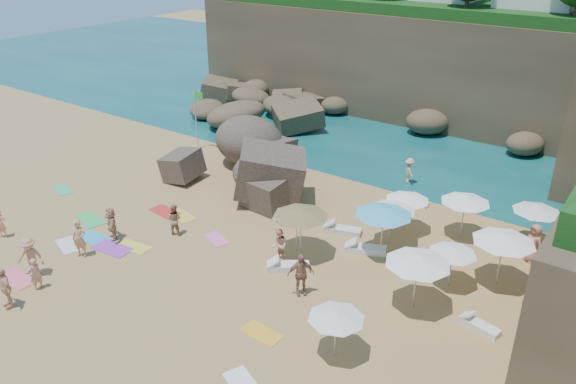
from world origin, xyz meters
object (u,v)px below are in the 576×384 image
Objects in this scene: rock_outcrop at (247,177)px; flag_pole at (197,112)px; person_stand_3 at (301,274)px; person_stand_5 at (265,137)px; parasol_2 at (466,199)px; person_stand_4 at (534,243)px; parasol_0 at (407,197)px; lounger_0 at (288,183)px; person_stand_6 at (35,274)px; parasol_1 at (392,207)px; person_stand_0 at (1,224)px; person_stand_1 at (174,219)px; person_stand_2 at (409,171)px.

flag_pole is at bearing 161.90° from rock_outcrop.
person_stand_5 is at bearing 85.80° from person_stand_3.
person_stand_3 is (15.23, -9.91, -1.67)m from flag_pole.
parasol_2 is 3.61m from person_stand_4.
person_stand_3 is at bearing -98.99° from person_stand_4.
lounger_0 is at bearing 171.96° from parasol_0.
person_stand_6 is at bearing -131.44° from parasol_2.
person_stand_3 is at bearing -99.36° from parasol_0.
parasol_1 reaches higher than person_stand_3.
flag_pole is 8.93m from lounger_0.
person_stand_1 reaches higher than person_stand_0.
person_stand_1 is at bearing -78.29° from rock_outcrop.
parasol_2 is at bearing -153.69° from person_stand_4.
rock_outcrop is 4.72× the size of person_stand_1.
person_stand_4 is 21.80m from person_stand_6.
person_stand_5 is (-3.47, 11.86, 0.10)m from person_stand_1.
person_stand_6 is at bearing 113.70° from person_stand_2.
parasol_1 is 1.42× the size of person_stand_1.
person_stand_2 is 20.79m from person_stand_6.
person_stand_0 is 17.32m from person_stand_5.
person_stand_0 reaches higher than lounger_0.
parasol_0 reaches higher than person_stand_6.
rock_outcrop is at bearing -147.38° from person_stand_4.
parasol_1 reaches higher than parasol_0.
rock_outcrop is 13.67m from person_stand_0.
person_stand_1 is 6.82m from person_stand_6.
lounger_0 is 1.15× the size of person_stand_0.
parasol_2 reaches higher than lounger_0.
person_stand_4 is (21.72, 12.85, 0.18)m from person_stand_0.
lounger_0 is 14.96m from person_stand_6.
lounger_0 is 15.37m from person_stand_0.
parasol_0 is at bearing 9.04° from person_stand_0.
rock_outcrop is 4.09× the size of person_stand_4.
person_stand_4 is (7.14, 8.23, -0.03)m from person_stand_3.
flag_pole is 1.80× the size of parasol_1.
person_stand_0 is at bearing -87.46° from flag_pole.
person_stand_0 is (-15.81, -12.09, -1.13)m from parasol_0.
rock_outcrop is 4.82× the size of person_stand_2.
person_stand_1 is (7.30, -9.37, -1.83)m from flag_pole.
parasol_1 is (-0.07, -1.60, 0.10)m from parasol_0.
flag_pole is 18.25m from person_stand_3.
person_stand_2 is (-4.78, 4.39, -1.27)m from parasol_2.
person_stand_1 is at bearing -108.18° from person_stand_5.
rock_outcrop is at bearing -18.10° from flag_pole.
flag_pole is 2.61× the size of person_stand_2.
parasol_2 is 1.57× the size of person_stand_0.
rock_outcrop is 14.20m from person_stand_6.
person_stand_1 is (6.66, 5.17, 0.05)m from person_stand_0.
flag_pole reaches higher than person_stand_2.
lounger_0 is at bearing 160.96° from parasol_1.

